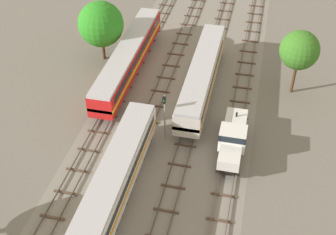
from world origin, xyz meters
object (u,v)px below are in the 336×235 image
diesel_railcar_centre_left_far (202,74)px  passenger_coach_far_left_farther (129,57)px  passenger_coach_left_mid (109,191)px  signal_post_mid (165,112)px  shunter_loco_centre_midfar (233,137)px

diesel_railcar_centre_left_far → passenger_coach_far_left_farther: 9.92m
passenger_coach_far_left_farther → passenger_coach_left_mid: bearing=-77.5°
passenger_coach_far_left_farther → signal_post_mid: signal_post_mid is taller
passenger_coach_left_mid → passenger_coach_far_left_farther: size_ratio=1.00×
diesel_railcar_centre_left_far → signal_post_mid: 9.56m
shunter_loco_centre_midfar → diesel_railcar_centre_left_far: bearing=116.2°
shunter_loco_centre_midfar → passenger_coach_far_left_farther: size_ratio=0.38×
passenger_coach_left_mid → passenger_coach_far_left_farther: bearing=102.5°
shunter_loco_centre_midfar → signal_post_mid: signal_post_mid is taller
diesel_railcar_centre_left_far → passenger_coach_far_left_farther: (-9.73, 1.93, 0.02)m
shunter_loco_centre_midfar → diesel_railcar_centre_left_far: diesel_railcar_centre_left_far is taller
shunter_loco_centre_midfar → passenger_coach_far_left_farther: 18.78m
passenger_coach_left_mid → shunter_loco_centre_midfar: bearing=46.2°
passenger_coach_left_mid → signal_post_mid: (2.43, 10.84, 0.94)m
passenger_coach_left_mid → signal_post_mid: 11.15m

